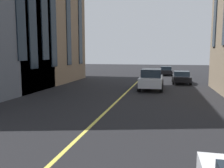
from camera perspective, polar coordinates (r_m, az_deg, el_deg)
The scene contains 5 objects.
lane_centre_line at distance 15.93m, azimuth 1.04°, elevation -4.36°, with size 80.00×0.16×0.01m.
car_black_mid at distance 37.20m, azimuth 12.96°, elevation 3.17°, with size 4.40×1.95×1.37m.
car_silver_oncoming at distance 21.77m, azimuth 9.53°, elevation 1.23°, with size 4.70×2.14×1.88m.
car_black_parked_b at distance 27.09m, azimuth 16.46°, elevation 1.62°, with size 4.40×1.95×1.37m.
building_left_far at distance 28.63m, azimuth -23.15°, elevation 14.63°, with size 14.62×11.64×14.35m.
Camera 1 is at (4.73, -3.21, 3.19)m, focal length 37.68 mm.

